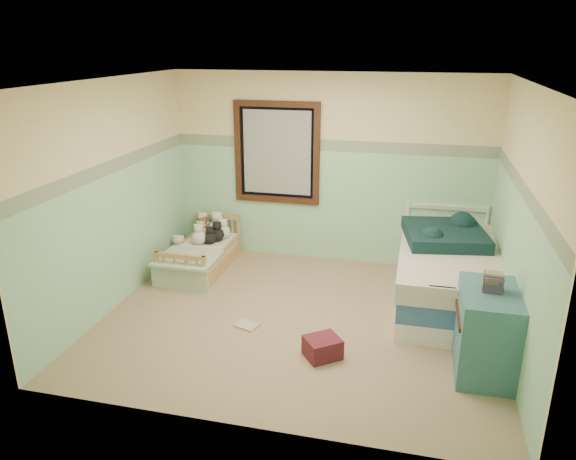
% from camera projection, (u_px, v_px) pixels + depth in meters
% --- Properties ---
extents(floor, '(4.20, 3.60, 0.02)m').
position_uv_depth(floor, '(299.00, 319.00, 5.89)').
color(floor, '#957955').
rests_on(floor, ground).
extents(ceiling, '(4.20, 3.60, 0.02)m').
position_uv_depth(ceiling, '(301.00, 80.00, 5.05)').
color(ceiling, silver).
rests_on(ceiling, wall_back).
extents(wall_back, '(4.20, 0.04, 2.50)m').
position_uv_depth(wall_back, '(329.00, 170.00, 7.12)').
color(wall_back, beige).
rests_on(wall_back, floor).
extents(wall_front, '(4.20, 0.04, 2.50)m').
position_uv_depth(wall_front, '(245.00, 282.00, 3.82)').
color(wall_front, beige).
rests_on(wall_front, floor).
extents(wall_left, '(0.04, 3.60, 2.50)m').
position_uv_depth(wall_left, '(113.00, 196.00, 5.94)').
color(wall_left, beige).
rests_on(wall_left, floor).
extents(wall_right, '(0.04, 3.60, 2.50)m').
position_uv_depth(wall_right, '(521.00, 225.00, 5.01)').
color(wall_right, beige).
rests_on(wall_right, floor).
extents(wainscot_mint, '(4.20, 0.01, 1.50)m').
position_uv_depth(wainscot_mint, '(328.00, 206.00, 7.28)').
color(wainscot_mint, '#A0CCAA').
rests_on(wainscot_mint, floor).
extents(border_strip, '(4.20, 0.01, 0.15)m').
position_uv_depth(border_strip, '(329.00, 145.00, 7.00)').
color(border_strip, '#3F6143').
rests_on(border_strip, wall_back).
extents(window_frame, '(1.16, 0.06, 1.36)m').
position_uv_depth(window_frame, '(277.00, 153.00, 7.17)').
color(window_frame, black).
rests_on(window_frame, wall_back).
extents(window_blinds, '(0.92, 0.01, 1.12)m').
position_uv_depth(window_blinds, '(277.00, 153.00, 7.18)').
color(window_blinds, '#ADADA9').
rests_on(window_blinds, window_frame).
extents(toddler_bed_frame, '(0.67, 1.34, 0.17)m').
position_uv_depth(toddler_bed_frame, '(202.00, 262.00, 7.17)').
color(toddler_bed_frame, '#A37250').
rests_on(toddler_bed_frame, floor).
extents(toddler_mattress, '(0.61, 1.28, 0.12)m').
position_uv_depth(toddler_mattress, '(201.00, 252.00, 7.12)').
color(toddler_mattress, silver).
rests_on(toddler_mattress, toddler_bed_frame).
extents(patchwork_quilt, '(0.73, 0.67, 0.03)m').
position_uv_depth(patchwork_quilt, '(188.00, 258.00, 6.71)').
color(patchwork_quilt, '#759CB8').
rests_on(patchwork_quilt, toddler_mattress).
extents(plush_bed_brown, '(0.18, 0.18, 0.18)m').
position_uv_depth(plush_bed_brown, '(204.00, 228.00, 7.56)').
color(plush_bed_brown, brown).
rests_on(plush_bed_brown, toddler_mattress).
extents(plush_bed_white, '(0.23, 0.23, 0.23)m').
position_uv_depth(plush_bed_white, '(217.00, 227.00, 7.51)').
color(plush_bed_white, silver).
rests_on(plush_bed_white, toddler_mattress).
extents(plush_bed_tan, '(0.18, 0.18, 0.18)m').
position_uv_depth(plush_bed_tan, '(201.00, 233.00, 7.35)').
color(plush_bed_tan, '#CDAE8A').
rests_on(plush_bed_tan, toddler_mattress).
extents(plush_bed_dark, '(0.19, 0.19, 0.19)m').
position_uv_depth(plush_bed_dark, '(217.00, 235.00, 7.29)').
color(plush_bed_dark, black).
rests_on(plush_bed_dark, toddler_mattress).
extents(plush_floor_cream, '(0.25, 0.25, 0.25)m').
position_uv_depth(plush_floor_cream, '(180.00, 252.00, 7.41)').
color(plush_floor_cream, silver).
rests_on(plush_floor_cream, floor).
extents(plush_floor_tan, '(0.26, 0.26, 0.26)m').
position_uv_depth(plush_floor_tan, '(192.00, 274.00, 6.69)').
color(plush_floor_tan, '#CDAE8A').
rests_on(plush_floor_tan, floor).
extents(twin_bed_frame, '(1.04, 2.07, 0.22)m').
position_uv_depth(twin_bed_frame, '(445.00, 294.00, 6.20)').
color(twin_bed_frame, white).
rests_on(twin_bed_frame, floor).
extents(twin_boxspring, '(1.04, 2.07, 0.22)m').
position_uv_depth(twin_boxspring, '(447.00, 277.00, 6.13)').
color(twin_boxspring, '#235789').
rests_on(twin_boxspring, twin_bed_frame).
extents(twin_mattress, '(1.08, 2.11, 0.22)m').
position_uv_depth(twin_mattress, '(449.00, 259.00, 6.06)').
color(twin_mattress, silver).
rests_on(twin_mattress, twin_boxspring).
extents(teal_blanket, '(1.02, 1.07, 0.14)m').
position_uv_depth(teal_blanket, '(445.00, 234.00, 6.28)').
color(teal_blanket, black).
rests_on(teal_blanket, twin_mattress).
extents(dresser, '(0.50, 0.80, 0.80)m').
position_uv_depth(dresser, '(486.00, 332.00, 4.84)').
color(dresser, '#346977').
rests_on(dresser, floor).
extents(book_stack, '(0.17, 0.14, 0.16)m').
position_uv_depth(book_stack, '(493.00, 283.00, 4.69)').
color(book_stack, '#4B2F29').
rests_on(book_stack, dresser).
extents(red_pillow, '(0.42, 0.41, 0.20)m').
position_uv_depth(red_pillow, '(322.00, 347.00, 5.15)').
color(red_pillow, maroon).
rests_on(red_pillow, floor).
extents(floor_book, '(0.28, 0.25, 0.02)m').
position_uv_depth(floor_book, '(247.00, 325.00, 5.73)').
color(floor_book, yellow).
rests_on(floor_book, floor).
extents(extra_plush_0, '(0.21, 0.21, 0.21)m').
position_uv_depth(extra_plush_0, '(203.00, 226.00, 7.60)').
color(extra_plush_0, silver).
rests_on(extra_plush_0, toddler_mattress).
extents(extra_plush_1, '(0.18, 0.18, 0.18)m').
position_uv_depth(extra_plush_1, '(218.00, 229.00, 7.54)').
color(extra_plush_1, '#CDAE8A').
rests_on(extra_plush_1, toddler_mattress).
extents(extra_plush_2, '(0.19, 0.19, 0.19)m').
position_uv_depth(extra_plush_2, '(223.00, 232.00, 7.38)').
color(extra_plush_2, silver).
rests_on(extra_plush_2, toddler_mattress).
extents(extra_plush_3, '(0.19, 0.19, 0.19)m').
position_uv_depth(extra_plush_3, '(199.00, 237.00, 7.18)').
color(extra_plush_3, silver).
rests_on(extra_plush_3, toddler_mattress).
extents(extra_plush_4, '(0.16, 0.16, 0.16)m').
position_uv_depth(extra_plush_4, '(210.00, 238.00, 7.20)').
color(extra_plush_4, black).
rests_on(extra_plush_4, toddler_mattress).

